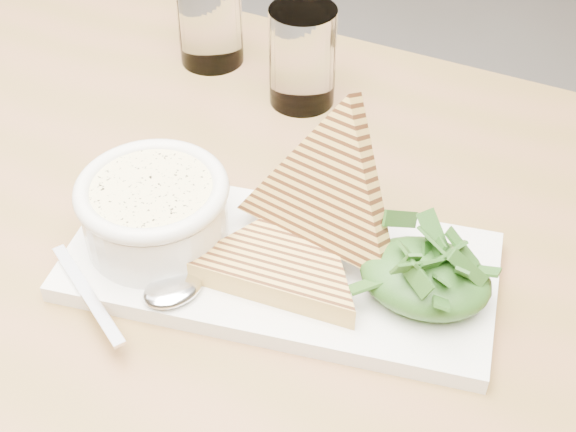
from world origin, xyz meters
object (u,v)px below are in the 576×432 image
(soup_bowl, at_px, (156,217))
(glass_near, at_px, (210,16))
(glass_far, at_px, (302,57))
(table_top, at_px, (182,238))
(platter, at_px, (280,266))

(soup_bowl, distance_m, glass_near, 0.32)
(soup_bowl, height_order, glass_far, glass_far)
(table_top, height_order, soup_bowl, soup_bowl)
(glass_far, bearing_deg, soup_bowl, -97.74)
(glass_far, bearing_deg, glass_near, 161.82)
(platter, height_order, glass_near, glass_near)
(table_top, relative_size, glass_far, 10.40)
(table_top, bearing_deg, glass_far, 80.90)
(table_top, height_order, glass_far, glass_far)
(glass_far, bearing_deg, table_top, -99.10)
(table_top, bearing_deg, platter, -13.96)
(platter, bearing_deg, glass_far, 105.81)
(table_top, relative_size, glass_near, 10.05)
(glass_far, bearing_deg, platter, -74.19)
(table_top, distance_m, soup_bowl, 0.07)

